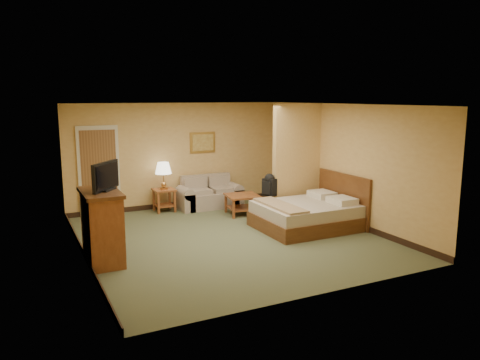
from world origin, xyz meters
TOP-DOWN VIEW (x-y plane):
  - floor at (0.00, 0.00)m, footprint 6.00×6.00m
  - ceiling at (0.00, 0.00)m, footprint 6.00×6.00m
  - back_wall at (0.00, 3.00)m, footprint 5.50×0.02m
  - left_wall at (-2.75, 0.00)m, footprint 0.02×6.00m
  - right_wall at (2.75, 0.00)m, footprint 0.02×6.00m
  - partition at (2.15, 0.93)m, footprint 1.20×0.15m
  - door at (-1.95, 2.96)m, footprint 0.94×0.16m
  - baseboard at (0.00, 2.99)m, footprint 5.50×0.02m
  - loveseat at (0.64, 2.57)m, footprint 1.59×0.74m
  - side_table at (-0.51, 2.65)m, footprint 0.50×0.50m
  - table_lamp at (-0.51, 2.65)m, footprint 0.39×0.39m
  - coffee_table at (1.06, 1.55)m, footprint 0.83×0.83m
  - wall_picture at (0.64, 2.97)m, footprint 0.68×0.04m
  - dresser at (-2.48, -0.30)m, footprint 0.60×1.14m
  - tv at (-2.38, -0.30)m, footprint 0.53×0.64m
  - bed at (1.82, -0.10)m, footprint 2.01×1.71m
  - backpack at (1.44, 0.93)m, footprint 0.29×0.34m

SIDE VIEW (x-z plane):
  - floor at x=0.00m, z-range 0.00..0.00m
  - baseboard at x=0.00m, z-range 0.00..0.12m
  - loveseat at x=0.64m, z-range -0.14..0.66m
  - bed at x=1.82m, z-range -0.25..0.85m
  - coffee_table at x=1.06m, z-range 0.10..0.57m
  - side_table at x=-0.51m, z-range 0.09..0.64m
  - dresser at x=-2.48m, z-range 0.01..1.23m
  - backpack at x=1.44m, z-range 0.55..1.06m
  - door at x=-1.95m, z-range -0.02..2.08m
  - table_lamp at x=-0.51m, z-range 0.72..1.37m
  - back_wall at x=0.00m, z-range 0.00..2.60m
  - left_wall at x=-2.75m, z-range 0.00..2.60m
  - right_wall at x=2.75m, z-range 0.00..2.60m
  - partition at x=2.15m, z-range 0.00..2.60m
  - tv at x=-2.38m, z-range 1.21..1.68m
  - wall_picture at x=0.64m, z-range 1.34..1.86m
  - ceiling at x=0.00m, z-range 2.60..2.60m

